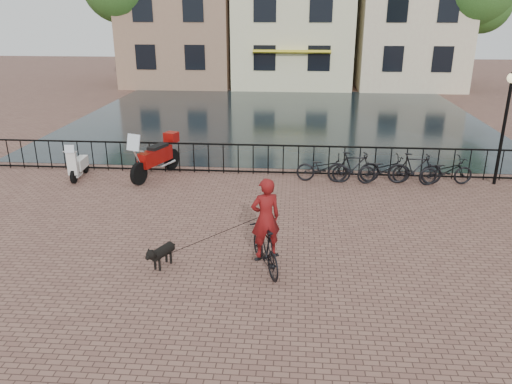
# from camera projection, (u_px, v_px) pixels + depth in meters

# --- Properties ---
(ground) EXTENTS (100.00, 100.00, 0.00)m
(ground) POSITION_uv_depth(u_px,v_px,m) (243.00, 309.00, 9.23)
(ground) COLOR brown
(ground) RESTS_ON ground
(canal_water) EXTENTS (20.00, 20.00, 0.00)m
(canal_water) POSITION_uv_depth(u_px,v_px,m) (279.00, 117.00, 25.41)
(canal_water) COLOR black
(canal_water) RESTS_ON ground
(railing) EXTENTS (20.00, 0.05, 1.02)m
(railing) POSITION_uv_depth(u_px,v_px,m) (268.00, 160.00, 16.54)
(railing) COLOR black
(railing) RESTS_ON ground
(lamp_post) EXTENTS (0.30, 0.30, 3.45)m
(lamp_post) POSITION_uv_depth(u_px,v_px,m) (507.00, 109.00, 14.97)
(lamp_post) COLOR black
(lamp_post) RESTS_ON ground
(cyclist) EXTENTS (1.10, 1.80, 2.39)m
(cyclist) POSITION_uv_depth(u_px,v_px,m) (265.00, 230.00, 10.32)
(cyclist) COLOR black
(cyclist) RESTS_ON ground
(dog) EXTENTS (0.60, 0.87, 0.56)m
(dog) POSITION_uv_depth(u_px,v_px,m) (163.00, 254.00, 10.65)
(dog) COLOR black
(dog) RESTS_ON ground
(motorcycle) EXTENTS (1.36, 2.40, 1.68)m
(motorcycle) POSITION_uv_depth(u_px,v_px,m) (155.00, 152.00, 16.20)
(motorcycle) COLOR #990F0B
(motorcycle) RESTS_ON ground
(scooter) EXTENTS (0.49, 1.42, 1.29)m
(scooter) POSITION_uv_depth(u_px,v_px,m) (78.00, 159.00, 16.16)
(scooter) COLOR silver
(scooter) RESTS_ON ground
(parked_bike_0) EXTENTS (1.75, 0.71, 0.90)m
(parked_bike_0) POSITION_uv_depth(u_px,v_px,m) (323.00, 168.00, 15.86)
(parked_bike_0) COLOR black
(parked_bike_0) RESTS_ON ground
(parked_bike_1) EXTENTS (1.70, 0.64, 1.00)m
(parked_bike_1) POSITION_uv_depth(u_px,v_px,m) (354.00, 167.00, 15.77)
(parked_bike_1) COLOR black
(parked_bike_1) RESTS_ON ground
(parked_bike_2) EXTENTS (1.79, 0.88, 0.90)m
(parked_bike_2) POSITION_uv_depth(u_px,v_px,m) (384.00, 169.00, 15.72)
(parked_bike_2) COLOR black
(parked_bike_2) RESTS_ON ground
(parked_bike_3) EXTENTS (1.67, 0.51, 1.00)m
(parked_bike_3) POSITION_uv_depth(u_px,v_px,m) (415.00, 169.00, 15.63)
(parked_bike_3) COLOR black
(parked_bike_3) RESTS_ON ground
(parked_bike_4) EXTENTS (1.79, 0.88, 0.90)m
(parked_bike_4) POSITION_uv_depth(u_px,v_px,m) (446.00, 171.00, 15.57)
(parked_bike_4) COLOR black
(parked_bike_4) RESTS_ON ground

